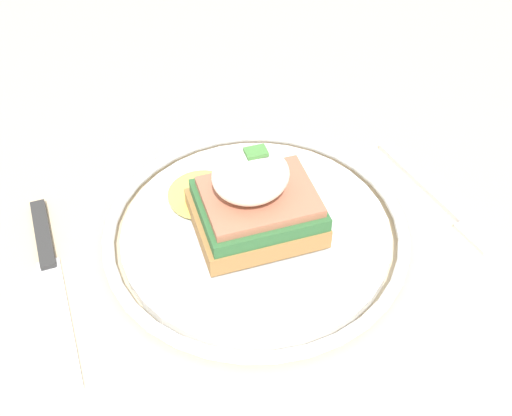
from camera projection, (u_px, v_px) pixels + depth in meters
dining_table at (219, 280)px, 0.62m from camera, size 1.10×0.90×0.72m
plate at (256, 231)px, 0.52m from camera, size 0.25×0.25×0.02m
sandwich at (254, 200)px, 0.50m from camera, size 0.11×0.12×0.08m
fork at (440, 199)px, 0.56m from camera, size 0.04×0.15×0.00m
knife at (49, 271)px, 0.50m from camera, size 0.02×0.19×0.01m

